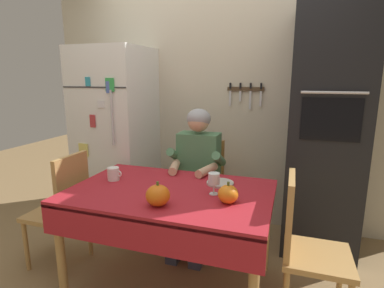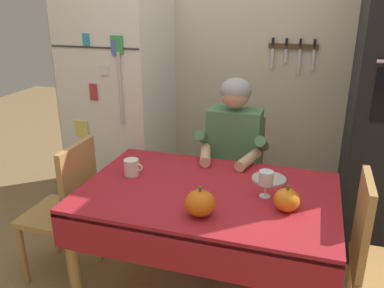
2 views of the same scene
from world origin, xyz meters
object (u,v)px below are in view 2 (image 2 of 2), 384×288
object	(u,v)px
chair_right_side	(379,257)
pumpkin_medium	(287,200)
refrigerator	(122,109)
wine_glass	(266,179)
dining_table	(207,205)
pumpkin_large	(200,203)
chair_left_side	(68,206)
coffee_mug	(132,167)
seated_person	(232,153)
serving_tray	(269,179)
chair_behind_person	(236,173)

from	to	relation	value
chair_right_side	pumpkin_medium	distance (m)	0.56
refrigerator	wine_glass	size ratio (longest dim) A/B	12.19
dining_table	pumpkin_large	world-z (taller)	pumpkin_large
wine_glass	chair_left_side	bearing A→B (deg)	-177.65
chair_right_side	coffee_mug	bearing A→B (deg)	176.51
seated_person	pumpkin_large	size ratio (longest dim) A/B	8.19
pumpkin_medium	serving_tray	bearing A→B (deg)	111.09
seated_person	wine_glass	xyz separation A→B (m)	(0.30, -0.57, 0.11)
refrigerator	pumpkin_medium	size ratio (longest dim) A/B	13.11
serving_tray	chair_left_side	bearing A→B (deg)	-167.94
refrigerator	serving_tray	distance (m)	1.42
refrigerator	seated_person	xyz separation A→B (m)	(0.96, -0.28, -0.16)
coffee_mug	serving_tray	xyz separation A→B (m)	(0.79, 0.16, -0.04)
chair_left_side	pumpkin_medium	bearing A→B (deg)	-2.80
seated_person	pumpkin_medium	xyz separation A→B (m)	(0.42, -0.68, 0.06)
serving_tray	pumpkin_medium	bearing A→B (deg)	-68.91
seated_person	chair_left_side	size ratio (longest dim) A/B	1.34
pumpkin_medium	pumpkin_large	bearing A→B (deg)	-156.94
refrigerator	chair_right_side	bearing A→B (deg)	-25.64
refrigerator	coffee_mug	xyz separation A→B (m)	(0.46, -0.80, -0.11)
coffee_mug	serving_tray	size ratio (longest dim) A/B	0.59
wine_glass	serving_tray	world-z (taller)	wine_glass
seated_person	coffee_mug	size ratio (longest dim) A/B	10.69
chair_right_side	pumpkin_large	bearing A→B (deg)	-164.38
refrigerator	pumpkin_large	distance (m)	1.50
refrigerator	dining_table	xyz separation A→B (m)	(0.95, -0.88, -0.24)
serving_tray	seated_person	bearing A→B (deg)	129.41
refrigerator	chair_left_side	bearing A→B (deg)	-86.86
refrigerator	dining_table	world-z (taller)	refrigerator
pumpkin_medium	wine_glass	bearing A→B (deg)	136.31
coffee_mug	pumpkin_medium	xyz separation A→B (m)	(0.92, -0.16, 0.01)
refrigerator	serving_tray	xyz separation A→B (m)	(1.26, -0.64, -0.15)
seated_person	wine_glass	world-z (taller)	seated_person
seated_person	coffee_mug	world-z (taller)	seated_person
dining_table	chair_behind_person	bearing A→B (deg)	89.23
refrigerator	pumpkin_medium	world-z (taller)	refrigerator
refrigerator	seated_person	distance (m)	1.01
chair_left_side	pumpkin_large	bearing A→B (deg)	-14.11
dining_table	chair_left_side	size ratio (longest dim) A/B	1.51
dining_table	chair_left_side	world-z (taller)	chair_left_side
coffee_mug	chair_left_side	bearing A→B (deg)	-167.35
chair_left_side	coffee_mug	xyz separation A→B (m)	(0.41, 0.09, 0.28)
refrigerator	serving_tray	bearing A→B (deg)	-26.95
chair_behind_person	pumpkin_large	world-z (taller)	chair_behind_person
seated_person	pumpkin_medium	bearing A→B (deg)	-58.39
coffee_mug	refrigerator	bearing A→B (deg)	119.95
chair_left_side	pumpkin_medium	distance (m)	1.36
chair_right_side	pumpkin_medium	size ratio (longest dim) A/B	6.77
coffee_mug	pumpkin_large	world-z (taller)	pumpkin_large
chair_right_side	wine_glass	bearing A→B (deg)	175.98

